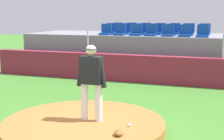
% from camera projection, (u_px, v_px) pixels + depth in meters
% --- Properties ---
extents(ground_plane, '(60.00, 60.00, 0.00)m').
position_uv_depth(ground_plane, '(83.00, 130.00, 8.02)').
color(ground_plane, '#3F7C2B').
extents(pitchers_mound, '(3.87, 3.87, 0.22)m').
position_uv_depth(pitchers_mound, '(83.00, 126.00, 8.00)').
color(pitchers_mound, '#AA6730').
rests_on(pitchers_mound, ground_plane).
extents(pitcher, '(0.76, 0.29, 1.84)m').
position_uv_depth(pitcher, '(91.00, 76.00, 7.88)').
color(pitcher, silver).
rests_on(pitcher, pitchers_mound).
extents(baseball, '(0.07, 0.07, 0.07)m').
position_uv_depth(baseball, '(129.00, 125.00, 7.60)').
color(baseball, white).
rests_on(baseball, pitchers_mound).
extents(fielding_glove, '(0.25, 0.33, 0.11)m').
position_uv_depth(fielding_glove, '(119.00, 133.00, 7.06)').
color(fielding_glove, brown).
rests_on(fielding_glove, pitchers_mound).
extents(brick_barrier, '(13.38, 0.40, 1.10)m').
position_uv_depth(brick_barrier, '(144.00, 69.00, 13.43)').
color(brick_barrier, maroon).
rests_on(brick_barrier, ground_plane).
extents(fence_post_left, '(0.06, 0.06, 0.92)m').
position_uv_depth(fence_post_left, '(88.00, 42.00, 14.04)').
color(fence_post_left, silver).
rests_on(fence_post_left, brick_barrier).
extents(fence_post_right, '(0.06, 0.06, 0.92)m').
position_uv_depth(fence_post_right, '(223.00, 46.00, 12.30)').
color(fence_post_right, silver).
rests_on(fence_post_right, brick_barrier).
extents(bleacher_platform, '(12.06, 3.44, 1.78)m').
position_uv_depth(bleacher_platform, '(157.00, 53.00, 15.67)').
color(bleacher_platform, gray).
rests_on(bleacher_platform, ground_plane).
extents(stadium_chair_0, '(0.48, 0.44, 0.50)m').
position_uv_depth(stadium_chair_0, '(106.00, 31.00, 15.07)').
color(stadium_chair_0, '#103D94').
rests_on(stadium_chair_0, bleacher_platform).
extents(stadium_chair_1, '(0.48, 0.44, 0.50)m').
position_uv_depth(stadium_chair_1, '(120.00, 32.00, 14.86)').
color(stadium_chair_1, '#103D94').
rests_on(stadium_chair_1, bleacher_platform).
extents(stadium_chair_2, '(0.48, 0.44, 0.50)m').
position_uv_depth(stadium_chair_2, '(136.00, 32.00, 14.63)').
color(stadium_chair_2, '#103D94').
rests_on(stadium_chair_2, bleacher_platform).
extents(stadium_chair_3, '(0.48, 0.44, 0.50)m').
position_uv_depth(stadium_chair_3, '(151.00, 32.00, 14.41)').
color(stadium_chair_3, '#103D94').
rests_on(stadium_chair_3, bleacher_platform).
extents(stadium_chair_4, '(0.48, 0.44, 0.50)m').
position_uv_depth(stadium_chair_4, '(168.00, 33.00, 14.18)').
color(stadium_chair_4, '#103D94').
rests_on(stadium_chair_4, bleacher_platform).
extents(stadium_chair_5, '(0.48, 0.44, 0.50)m').
position_uv_depth(stadium_chair_5, '(185.00, 33.00, 13.91)').
color(stadium_chair_5, '#103D94').
rests_on(stadium_chair_5, bleacher_platform).
extents(stadium_chair_6, '(0.48, 0.44, 0.50)m').
position_uv_depth(stadium_chair_6, '(203.00, 33.00, 13.69)').
color(stadium_chair_6, '#103D94').
rests_on(stadium_chair_6, bleacher_platform).
extents(stadium_chair_7, '(0.48, 0.44, 0.50)m').
position_uv_depth(stadium_chair_7, '(111.00, 30.00, 15.90)').
color(stadium_chair_7, '#103D94').
rests_on(stadium_chair_7, bleacher_platform).
extents(stadium_chair_8, '(0.48, 0.44, 0.50)m').
position_uv_depth(stadium_chair_8, '(126.00, 31.00, 15.68)').
color(stadium_chair_8, '#103D94').
rests_on(stadium_chair_8, bleacher_platform).
extents(stadium_chair_9, '(0.48, 0.44, 0.50)m').
position_uv_depth(stadium_chair_9, '(141.00, 31.00, 15.46)').
color(stadium_chair_9, '#103D94').
rests_on(stadium_chair_9, bleacher_platform).
extents(stadium_chair_10, '(0.48, 0.44, 0.50)m').
position_uv_depth(stadium_chair_10, '(156.00, 31.00, 15.24)').
color(stadium_chair_10, '#103D94').
rests_on(stadium_chair_10, bleacher_platform).
extents(stadium_chair_11, '(0.48, 0.44, 0.50)m').
position_uv_depth(stadium_chair_11, '(172.00, 32.00, 14.99)').
color(stadium_chair_11, '#103D94').
rests_on(stadium_chair_11, bleacher_platform).
extents(stadium_chair_12, '(0.48, 0.44, 0.50)m').
position_uv_depth(stadium_chair_12, '(188.00, 32.00, 14.77)').
color(stadium_chair_12, '#103D94').
rests_on(stadium_chair_12, bleacher_platform).
extents(stadium_chair_13, '(0.48, 0.44, 0.50)m').
position_uv_depth(stadium_chair_13, '(203.00, 32.00, 14.53)').
color(stadium_chair_13, '#103D94').
rests_on(stadium_chair_13, bleacher_platform).
extents(stadium_chair_14, '(0.48, 0.44, 0.50)m').
position_uv_depth(stadium_chair_14, '(117.00, 30.00, 16.75)').
color(stadium_chair_14, '#103D94').
rests_on(stadium_chair_14, bleacher_platform).
extents(stadium_chair_15, '(0.48, 0.44, 0.50)m').
position_uv_depth(stadium_chair_15, '(131.00, 30.00, 16.55)').
color(stadium_chair_15, '#103D94').
rests_on(stadium_chair_15, bleacher_platform).
extents(stadium_chair_16, '(0.48, 0.44, 0.50)m').
position_uv_depth(stadium_chair_16, '(146.00, 30.00, 16.31)').
color(stadium_chair_16, '#103D94').
rests_on(stadium_chair_16, bleacher_platform).
extents(stadium_chair_17, '(0.48, 0.44, 0.50)m').
position_uv_depth(stadium_chair_17, '(160.00, 30.00, 16.04)').
color(stadium_chair_17, '#103D94').
rests_on(stadium_chair_17, bleacher_platform).
extents(stadium_chair_18, '(0.48, 0.44, 0.50)m').
position_uv_depth(stadium_chair_18, '(175.00, 31.00, 15.83)').
color(stadium_chair_18, '#103D94').
rests_on(stadium_chair_18, bleacher_platform).
extents(stadium_chair_19, '(0.48, 0.44, 0.50)m').
position_uv_depth(stadium_chair_19, '(189.00, 31.00, 15.62)').
color(stadium_chair_19, '#103D94').
rests_on(stadium_chair_19, bleacher_platform).
extents(stadium_chair_20, '(0.48, 0.44, 0.50)m').
position_uv_depth(stadium_chair_20, '(205.00, 31.00, 15.38)').
color(stadium_chair_20, '#103D94').
rests_on(stadium_chair_20, bleacher_platform).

